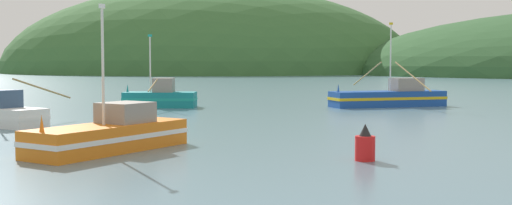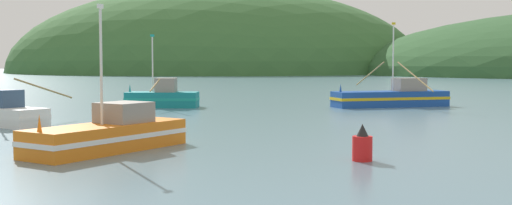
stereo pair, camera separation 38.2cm
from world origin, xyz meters
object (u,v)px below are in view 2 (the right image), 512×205
fishing_boat_teal (163,97)px  channel_buoy (362,146)px  fishing_boat_orange (109,134)px  fishing_boat_blue (392,97)px  fishing_boat_white (0,114)px

fishing_boat_teal → channel_buoy: size_ratio=6.65×
fishing_boat_teal → fishing_boat_orange: fishing_boat_orange is taller
fishing_boat_teal → fishing_boat_blue: fishing_boat_blue is taller
fishing_boat_blue → fishing_boat_white: (-27.72, -16.46, -0.12)m
fishing_boat_teal → fishing_boat_orange: (1.76, -26.43, -0.11)m
fishing_boat_teal → fishing_boat_blue: 20.02m
fishing_boat_white → fishing_boat_blue: bearing=-114.7°
fishing_boat_orange → channel_buoy: (10.87, -2.80, -0.13)m
channel_buoy → fishing_boat_white: bearing=145.8°
fishing_boat_teal → fishing_boat_blue: (19.99, 1.08, -0.01)m
fishing_boat_orange → fishing_boat_white: (-9.48, 11.06, -0.02)m
fishing_boat_blue → channel_buoy: 31.20m
fishing_boat_blue → channel_buoy: bearing=59.4°
fishing_boat_blue → fishing_boat_white: 32.24m
fishing_boat_teal → fishing_boat_orange: size_ratio=1.23×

